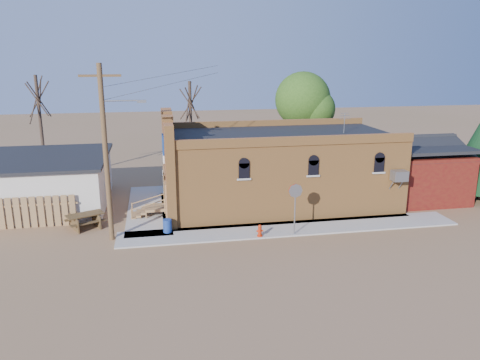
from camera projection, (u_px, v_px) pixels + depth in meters
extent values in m
plane|color=olive|center=(269.00, 237.00, 24.84)|extent=(120.00, 120.00, 0.00)
cube|color=#9E9991|center=(292.00, 228.00, 25.95)|extent=(19.00, 2.20, 0.08)
cube|color=#9E9991|center=(149.00, 208.00, 29.42)|extent=(2.60, 10.00, 0.08)
cube|color=#C57E3C|center=(279.00, 170.00, 29.84)|extent=(14.00, 7.00, 4.50)
cube|color=black|center=(280.00, 135.00, 29.25)|extent=(13.80, 6.80, 0.12)
cube|color=#C57E3C|center=(168.00, 165.00, 28.44)|extent=(0.50, 7.40, 5.80)
cube|color=navy|center=(163.00, 151.00, 26.96)|extent=(0.08, 1.10, 1.56)
cube|color=gray|center=(399.00, 176.00, 27.07)|extent=(0.85, 0.65, 0.60)
cube|color=#570F0E|center=(415.00, 173.00, 31.68)|extent=(5.00, 6.00, 3.20)
cylinder|color=#4A371D|center=(106.00, 155.00, 23.38)|extent=(0.26, 0.26, 9.00)
cube|color=#4A371D|center=(100.00, 76.00, 22.37)|extent=(2.00, 0.12, 0.12)
cylinder|color=gray|center=(121.00, 101.00, 22.84)|extent=(1.80, 0.08, 0.08)
cube|color=gray|center=(142.00, 101.00, 23.03)|extent=(0.45, 0.22, 0.14)
cylinder|color=#473628|center=(191.00, 131.00, 35.70)|extent=(0.24, 0.24, 7.50)
cylinder|color=#473628|center=(41.00, 130.00, 34.65)|extent=(0.24, 0.24, 8.00)
cylinder|color=#473628|center=(302.00, 134.00, 37.91)|extent=(0.28, 0.28, 6.30)
sphere|color=#284B15|center=(303.00, 100.00, 37.19)|extent=(4.40, 4.40, 4.40)
cylinder|color=#473628|center=(480.00, 191.00, 31.22)|extent=(0.30, 0.30, 1.20)
cylinder|color=#B1240A|center=(260.00, 236.00, 24.72)|extent=(0.32, 0.32, 0.05)
cylinder|color=#B1240A|center=(260.00, 231.00, 24.65)|extent=(0.22, 0.22, 0.49)
sphere|color=#B1240A|center=(260.00, 226.00, 24.59)|extent=(0.20, 0.20, 0.20)
cylinder|color=#B1240A|center=(260.00, 232.00, 24.53)|extent=(0.10, 0.12, 0.09)
cylinder|color=#B1240A|center=(258.00, 231.00, 24.63)|extent=(0.12, 0.10, 0.09)
cylinder|color=#B1240A|center=(262.00, 231.00, 24.67)|extent=(0.12, 0.10, 0.09)
cylinder|color=gray|center=(295.00, 211.00, 24.74)|extent=(0.09, 0.09, 2.53)
cylinder|color=gray|center=(296.00, 191.00, 24.42)|extent=(0.76, 0.05, 0.76)
cylinder|color=red|center=(295.00, 191.00, 24.46)|extent=(0.76, 0.05, 0.76)
cylinder|color=navy|center=(167.00, 226.00, 25.22)|extent=(0.58, 0.58, 0.72)
cube|color=#4B371E|center=(73.00, 224.00, 25.69)|extent=(0.70, 1.42, 0.77)
cube|color=#4B371E|center=(97.00, 219.00, 26.43)|extent=(0.70, 1.42, 0.77)
cube|color=#4B371E|center=(85.00, 215.00, 25.96)|extent=(2.15, 1.62, 0.07)
cube|color=#4B371E|center=(89.00, 223.00, 25.57)|extent=(1.90, 1.07, 0.05)
cube|color=#4B371E|center=(82.00, 217.00, 26.52)|extent=(1.90, 1.07, 0.05)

